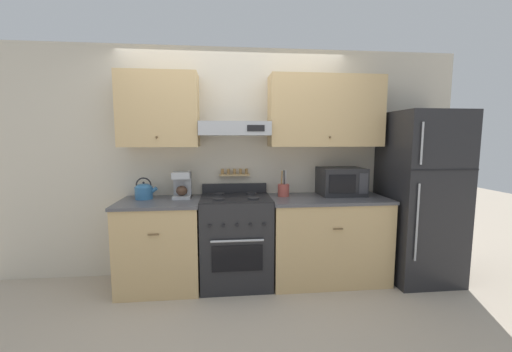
# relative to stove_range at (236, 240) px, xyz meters

# --- Properties ---
(ground_plane) EXTENTS (16.00, 16.00, 0.00)m
(ground_plane) POSITION_rel_stove_range_xyz_m (0.00, -0.34, -0.48)
(ground_plane) COLOR #B2A38E
(wall_back) EXTENTS (5.20, 0.46, 2.55)m
(wall_back) POSITION_rel_stove_range_xyz_m (0.10, 0.29, 0.99)
(wall_back) COLOR beige
(wall_back) RESTS_ON ground_plane
(counter_left) EXTENTS (0.83, 0.67, 0.92)m
(counter_left) POSITION_rel_stove_range_xyz_m (-0.78, -0.00, -0.01)
(counter_left) COLOR tan
(counter_left) RESTS_ON ground_plane
(counter_right) EXTENTS (1.26, 0.67, 0.92)m
(counter_right) POSITION_rel_stove_range_xyz_m (1.00, -0.00, -0.01)
(counter_right) COLOR tan
(counter_right) RESTS_ON ground_plane
(stove_range) EXTENTS (0.73, 0.66, 1.04)m
(stove_range) POSITION_rel_stove_range_xyz_m (0.00, 0.00, 0.00)
(stove_range) COLOR #232326
(stove_range) RESTS_ON ground_plane
(refrigerator) EXTENTS (0.71, 0.77, 1.84)m
(refrigerator) POSITION_rel_stove_range_xyz_m (2.02, -0.06, 0.44)
(refrigerator) COLOR #232326
(refrigerator) RESTS_ON ground_plane
(tea_kettle) EXTENTS (0.24, 0.18, 0.23)m
(tea_kettle) POSITION_rel_stove_range_xyz_m (-0.96, 0.11, 0.53)
(tea_kettle) COLOR teal
(tea_kettle) RESTS_ON counter_left
(coffee_maker) EXTENTS (0.19, 0.21, 0.28)m
(coffee_maker) POSITION_rel_stove_range_xyz_m (-0.57, 0.14, 0.59)
(coffee_maker) COLOR #ADAFB5
(coffee_maker) RESTS_ON counter_left
(microwave) EXTENTS (0.48, 0.40, 0.31)m
(microwave) POSITION_rel_stove_range_xyz_m (1.19, 0.13, 0.60)
(microwave) COLOR #232326
(microwave) RESTS_ON counter_right
(utensil_crock) EXTENTS (0.13, 0.13, 0.29)m
(utensil_crock) POSITION_rel_stove_range_xyz_m (0.53, 0.11, 0.52)
(utensil_crock) COLOR #B24C42
(utensil_crock) RESTS_ON counter_right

